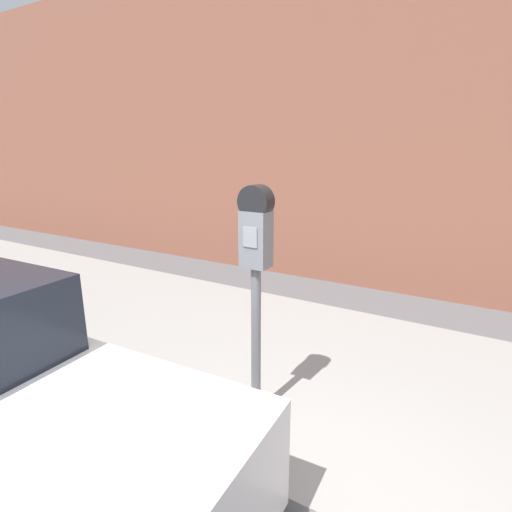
# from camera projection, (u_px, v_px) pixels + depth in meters

# --- Properties ---
(sidewalk) EXTENTS (24.00, 2.80, 0.14)m
(sidewalk) POSITION_uv_depth(u_px,v_px,m) (343.00, 380.00, 3.48)
(sidewalk) COLOR #9E9B96
(sidewalk) RESTS_ON ground_plane
(building_facade) EXTENTS (24.00, 0.30, 4.89)m
(building_facade) POSITION_uv_depth(u_px,v_px,m) (422.00, 115.00, 5.21)
(building_facade) COLOR #935642
(building_facade) RESTS_ON ground_plane
(parking_meter) EXTENTS (0.21, 0.15, 1.67)m
(parking_meter) POSITION_uv_depth(u_px,v_px,m) (256.00, 259.00, 2.63)
(parking_meter) COLOR slate
(parking_meter) RESTS_ON sidewalk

